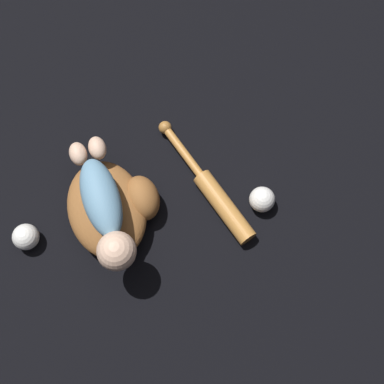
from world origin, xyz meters
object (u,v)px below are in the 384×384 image
(baseball, at_px, (262,199))
(baseball_spare, at_px, (26,237))
(baseball_glove, at_px, (113,207))
(baseball_bat, at_px, (214,194))
(baby_figure, at_px, (104,209))

(baseball, xyz_separation_m, baseball_spare, (-0.14, -0.63, 0.00))
(baseball_glove, xyz_separation_m, baseball_bat, (0.06, 0.28, -0.03))
(baseball_spare, bearing_deg, baby_figure, 78.43)
(baby_figure, relative_size, baseball_bat, 0.89)
(baseball_spare, bearing_deg, baseball_bat, 81.78)
(baseball_glove, xyz_separation_m, baby_figure, (0.03, -0.02, 0.10))
(baseball_bat, bearing_deg, baseball, 59.04)
(baseball_bat, relative_size, baseball, 5.89)
(baby_figure, xyz_separation_m, baseball, (0.10, 0.41, -0.11))
(baseball_glove, relative_size, baseball_bat, 0.70)
(baseball_glove, relative_size, baseball_spare, 4.11)
(baby_figure, xyz_separation_m, baseball_bat, (0.03, 0.29, -0.12))
(baseball_glove, distance_m, baseball_bat, 0.28)
(baby_figure, bearing_deg, baseball_glove, 148.78)
(baseball_glove, xyz_separation_m, baseball_spare, (-0.02, -0.24, -0.02))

